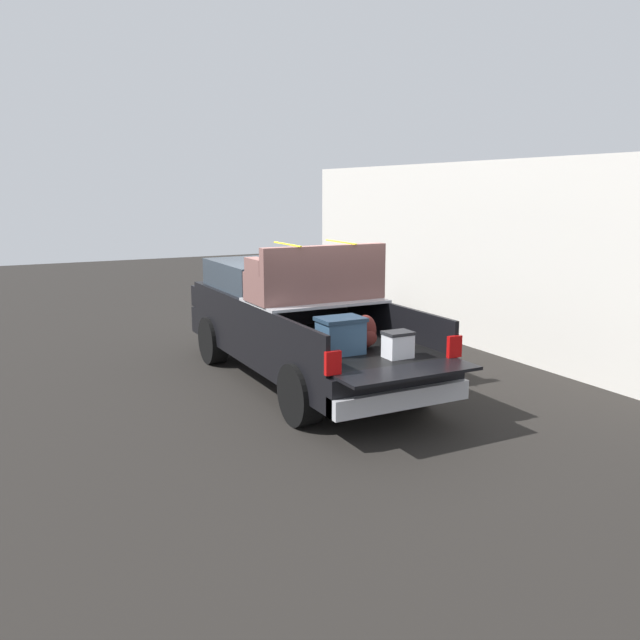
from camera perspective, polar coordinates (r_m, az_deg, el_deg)
ground_plane at (r=10.55m, az=-1.51°, el=-5.31°), size 40.00×40.00×0.00m
pickup_truck at (r=10.63m, az=-2.38°, el=0.06°), size 6.05×2.06×2.23m
building_facade at (r=13.41m, az=12.12°, el=5.64°), size 11.22×0.36×3.51m
trash_can at (r=14.46m, az=3.24°, el=1.23°), size 0.60×0.60×0.98m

